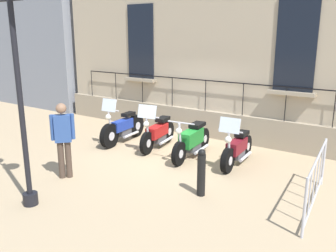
{
  "coord_description": "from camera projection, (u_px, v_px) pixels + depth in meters",
  "views": [
    {
      "loc": [
        7.94,
        5.25,
        3.24
      ],
      "look_at": [
        0.16,
        0.0,
        0.8
      ],
      "focal_mm": 38.6,
      "sensor_mm": 36.0,
      "label": 1
    }
  ],
  "objects": [
    {
      "name": "motorcycle_red",
      "position": [
        158.0,
        133.0,
        10.36
      ],
      "size": [
        1.97,
        0.65,
        1.36
      ],
      "color": "black",
      "rests_on": "ground_plane"
    },
    {
      "name": "motorcycle_green",
      "position": [
        192.0,
        141.0,
        9.59
      ],
      "size": [
        2.13,
        0.72,
        1.1
      ],
      "color": "black",
      "rests_on": "ground_plane"
    },
    {
      "name": "pedestrian_standing",
      "position": [
        63.0,
        136.0,
        8.08
      ],
      "size": [
        0.41,
        0.41,
        1.74
      ],
      "color": "#47382D",
      "rests_on": "ground_plane"
    },
    {
      "name": "motorcycle_blue",
      "position": [
        123.0,
        128.0,
        10.91
      ],
      "size": [
        2.07,
        0.57,
        1.42
      ],
      "color": "black",
      "rests_on": "ground_plane"
    },
    {
      "name": "lamppost",
      "position": [
        14.0,
        39.0,
        6.23
      ],
      "size": [
        0.39,
        1.09,
        4.17
      ],
      "color": "black",
      "rests_on": "ground_plane"
    },
    {
      "name": "ground_plane",
      "position": [
        171.0,
        153.0,
        10.03
      ],
      "size": [
        60.0,
        60.0,
        0.0
      ],
      "primitive_type": "plane",
      "color": "tan"
    },
    {
      "name": "motorcycle_maroon",
      "position": [
        237.0,
        149.0,
        9.03
      ],
      "size": [
        1.9,
        0.61,
        1.33
      ],
      "color": "black",
      "rests_on": "ground_plane"
    },
    {
      "name": "bollard",
      "position": [
        201.0,
        172.0,
        7.29
      ],
      "size": [
        0.17,
        0.17,
        0.99
      ],
      "color": "black",
      "rests_on": "ground_plane"
    },
    {
      "name": "building_facade",
      "position": [
        213.0,
        35.0,
        11.1
      ],
      "size": [
        0.82,
        11.83,
        6.59
      ],
      "color": "tan",
      "rests_on": "ground_plane"
    },
    {
      "name": "crowd_barrier",
      "position": [
        316.0,
        180.0,
        6.76
      ],
      "size": [
        2.49,
        0.26,
        1.05
      ],
      "color": "#B7B7BF",
      "rests_on": "ground_plane"
    }
  ]
}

